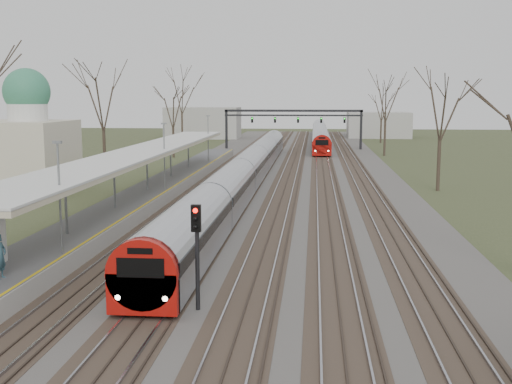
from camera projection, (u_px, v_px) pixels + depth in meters
track_bed at (284, 172)px, 68.52m from camera, size 24.00×160.00×0.22m
platform at (159, 190)px, 52.06m from camera, size 3.50×69.00×1.00m
canopy at (143, 152)px, 47.11m from camera, size 4.10×50.00×3.11m
dome_building at (10, 149)px, 53.21m from camera, size 10.00×8.00×10.30m
signal_gantry at (293, 117)px, 97.35m from camera, size 21.00×0.59×6.08m
tree_west_far at (102, 96)px, 62.01m from camera, size 5.50×5.50×11.33m
tree_east_far at (441, 105)px, 53.43m from camera, size 5.00×5.00×10.30m
train_near at (249, 168)px, 59.30m from camera, size 2.62×75.21×3.05m
train_far at (320, 134)px, 113.52m from camera, size 2.62×60.21×3.05m
passenger at (0, 257)px, 24.57m from camera, size 0.48×0.68×1.79m
signal_post at (197, 241)px, 23.46m from camera, size 0.35×0.45×4.10m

